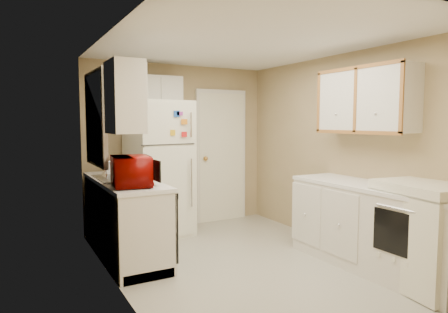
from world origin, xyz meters
TOP-DOWN VIEW (x-y plane):
  - floor at (0.00, 0.00)m, footprint 3.80×3.80m
  - ceiling at (0.00, 0.00)m, footprint 3.80×3.80m
  - wall_left at (-1.40, 0.00)m, footprint 3.80×3.80m
  - wall_right at (1.40, 0.00)m, footprint 3.80×3.80m
  - wall_back at (0.00, 1.90)m, footprint 2.80×2.80m
  - wall_front at (0.00, -1.90)m, footprint 2.80×2.80m
  - left_counter at (-1.10, 0.90)m, footprint 0.60×1.80m
  - dishwasher at (-0.81, 0.30)m, footprint 0.03×0.58m
  - sink at (-1.10, 1.05)m, footprint 0.54×0.74m
  - microwave at (-1.15, 0.40)m, footprint 0.59×0.38m
  - soap_bottle at (-1.15, 1.43)m, footprint 0.08×0.08m
  - window_blinds at (-1.36, 1.05)m, footprint 0.10×0.98m
  - upper_cabinet_left at (-1.25, 0.22)m, footprint 0.30×0.45m
  - refrigerator at (-0.45, 1.54)m, footprint 0.84×0.82m
  - cabinet_over_fridge at (-0.40, 1.75)m, footprint 0.70×0.30m
  - interior_door at (0.70, 1.86)m, footprint 0.86×0.06m
  - right_counter at (1.10, -0.80)m, footprint 0.60×2.00m
  - stove at (1.15, -1.36)m, footprint 0.78×0.91m
  - upper_cabinet_right at (1.25, -0.50)m, footprint 0.30×1.20m

SIDE VIEW (x-z plane):
  - floor at x=0.00m, z-range 0.00..0.00m
  - left_counter at x=-1.10m, z-range 0.00..0.90m
  - right_counter at x=1.10m, z-range 0.00..0.90m
  - dishwasher at x=-0.81m, z-range 0.13..0.85m
  - stove at x=1.15m, z-range 0.00..1.01m
  - sink at x=-1.10m, z-range 0.78..0.94m
  - refrigerator at x=-0.45m, z-range 0.00..1.85m
  - soap_bottle at x=-1.15m, z-range 0.91..1.09m
  - interior_door at x=0.70m, z-range -0.02..2.06m
  - microwave at x=-1.15m, z-range 0.86..1.24m
  - wall_left at x=-1.40m, z-range 1.20..1.20m
  - wall_right at x=1.40m, z-range 1.20..1.20m
  - wall_back at x=0.00m, z-range 1.20..1.20m
  - wall_front at x=0.00m, z-range 1.20..1.20m
  - window_blinds at x=-1.36m, z-range 1.06..2.14m
  - upper_cabinet_left at x=-1.25m, z-range 1.45..2.15m
  - upper_cabinet_right at x=1.25m, z-range 1.45..2.15m
  - cabinet_over_fridge at x=-0.40m, z-range 1.80..2.20m
  - ceiling at x=0.00m, z-range 2.40..2.40m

